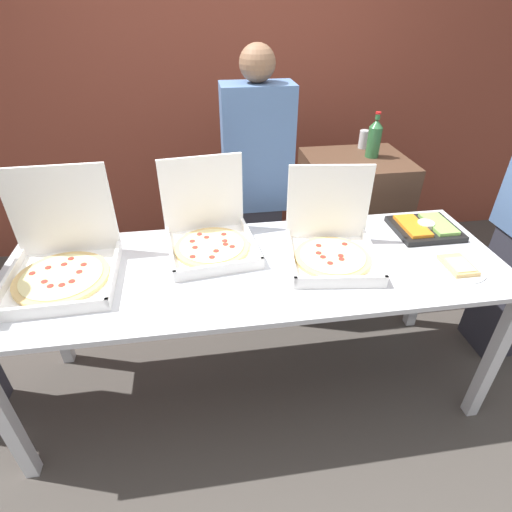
# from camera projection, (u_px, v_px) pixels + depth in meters

# --- Properties ---
(ground_plane) EXTENTS (16.00, 16.00, 0.00)m
(ground_plane) POSITION_uv_depth(u_px,v_px,m) (256.00, 383.00, 2.36)
(ground_plane) COLOR #423D38
(brick_wall_behind) EXTENTS (10.00, 0.06, 2.80)m
(brick_wall_behind) POSITION_uv_depth(u_px,v_px,m) (223.00, 78.00, 2.99)
(brick_wall_behind) COLOR brown
(brick_wall_behind) RESTS_ON ground_plane
(buffet_table) EXTENTS (2.37, 0.82, 0.85)m
(buffet_table) POSITION_uv_depth(u_px,v_px,m) (256.00, 281.00, 1.94)
(buffet_table) COLOR silver
(buffet_table) RESTS_ON ground_plane
(pizza_box_far_right) EXTENTS (0.46, 0.47, 0.41)m
(pizza_box_far_right) POSITION_uv_depth(u_px,v_px,m) (331.00, 244.00, 1.91)
(pizza_box_far_right) COLOR white
(pizza_box_far_right) RESTS_ON buffet_table
(pizza_box_near_right) EXTENTS (0.47, 0.48, 0.42)m
(pizza_box_near_right) POSITION_uv_depth(u_px,v_px,m) (210.00, 234.00, 1.99)
(pizza_box_near_right) COLOR white
(pizza_box_near_right) RESTS_ON buffet_table
(pizza_box_far_left) EXTENTS (0.47, 0.49, 0.46)m
(pizza_box_far_left) POSITION_uv_depth(u_px,v_px,m) (62.00, 261.00, 1.78)
(pizza_box_far_left) COLOR white
(pizza_box_far_left) RESTS_ON buffet_table
(paper_plate_front_right) EXTENTS (0.26, 0.26, 0.03)m
(paper_plate_front_right) POSITION_uv_depth(u_px,v_px,m) (458.00, 266.00, 1.86)
(paper_plate_front_right) COLOR white
(paper_plate_front_right) RESTS_ON buffet_table
(veggie_tray) EXTENTS (0.33, 0.29, 0.05)m
(veggie_tray) POSITION_uv_depth(u_px,v_px,m) (425.00, 228.00, 2.15)
(veggie_tray) COLOR black
(veggie_tray) RESTS_ON buffet_table
(sideboard_podium) EXTENTS (0.67, 0.56, 1.02)m
(sideboard_podium) POSITION_uv_depth(u_px,v_px,m) (348.00, 226.00, 2.92)
(sideboard_podium) COLOR #4C3323
(sideboard_podium) RESTS_ON ground_plane
(soda_bottle) EXTENTS (0.09, 0.09, 0.29)m
(soda_bottle) POSITION_uv_depth(u_px,v_px,m) (374.00, 138.00, 2.60)
(soda_bottle) COLOR #2D6638
(soda_bottle) RESTS_ON sideboard_podium
(soda_can_silver) EXTENTS (0.07, 0.07, 0.12)m
(soda_can_silver) POSITION_uv_depth(u_px,v_px,m) (364.00, 139.00, 2.78)
(soda_can_silver) COLOR silver
(soda_can_silver) RESTS_ON sideboard_podium
(person_guest_plaid) EXTENTS (0.40, 0.22, 1.73)m
(person_guest_plaid) POSITION_uv_depth(u_px,v_px,m) (257.00, 194.00, 2.45)
(person_guest_plaid) COLOR #2D2D38
(person_guest_plaid) RESTS_ON ground_plane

